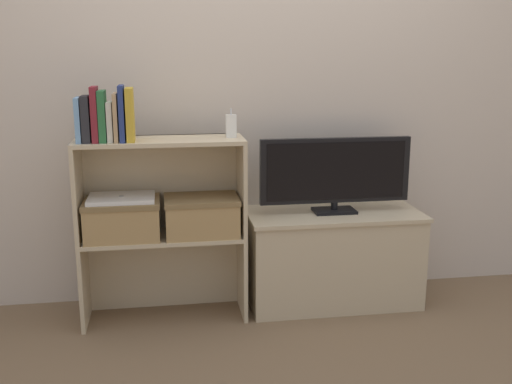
% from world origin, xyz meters
% --- Properties ---
extents(ground_plane, '(16.00, 16.00, 0.00)m').
position_xyz_m(ground_plane, '(0.00, 0.00, 0.00)').
color(ground_plane, brown).
extents(wall_back, '(10.00, 0.05, 2.40)m').
position_xyz_m(wall_back, '(0.00, 0.45, 1.20)').
color(wall_back, beige).
rests_on(wall_back, ground_plane).
extents(tv_stand, '(0.92, 0.43, 0.51)m').
position_xyz_m(tv_stand, '(0.43, 0.21, 0.25)').
color(tv_stand, '#CCB793').
rests_on(tv_stand, ground_plane).
extents(tv, '(0.80, 0.14, 0.40)m').
position_xyz_m(tv, '(0.43, 0.20, 0.72)').
color(tv, black).
rests_on(tv, tv_stand).
extents(bookshelf_lower_tier, '(0.81, 0.30, 0.44)m').
position_xyz_m(bookshelf_lower_tier, '(-0.47, 0.21, 0.28)').
color(bookshelf_lower_tier, '#CCB793').
rests_on(bookshelf_lower_tier, ground_plane).
extents(bookshelf_upper_tier, '(0.81, 0.30, 0.48)m').
position_xyz_m(bookshelf_upper_tier, '(-0.47, 0.21, 0.74)').
color(bookshelf_upper_tier, '#CCB793').
rests_on(bookshelf_upper_tier, bookshelf_lower_tier).
extents(book_skyblue, '(0.02, 0.13, 0.21)m').
position_xyz_m(book_skyblue, '(-0.84, 0.10, 1.03)').
color(book_skyblue, '#709ECC').
rests_on(book_skyblue, bookshelf_upper_tier).
extents(book_charcoal, '(0.04, 0.13, 0.21)m').
position_xyz_m(book_charcoal, '(-0.80, 0.10, 1.03)').
color(book_charcoal, '#232328').
rests_on(book_charcoal, bookshelf_upper_tier).
extents(book_maroon, '(0.03, 0.13, 0.25)m').
position_xyz_m(book_maroon, '(-0.76, 0.10, 1.05)').
color(book_maroon, maroon).
rests_on(book_maroon, bookshelf_upper_tier).
extents(book_forest, '(0.03, 0.13, 0.24)m').
position_xyz_m(book_forest, '(-0.73, 0.10, 1.04)').
color(book_forest, '#286638').
rests_on(book_forest, bookshelf_upper_tier).
extents(book_ivory, '(0.03, 0.12, 0.18)m').
position_xyz_m(book_ivory, '(-0.70, 0.10, 1.02)').
color(book_ivory, silver).
rests_on(book_ivory, bookshelf_upper_tier).
extents(book_tan, '(0.02, 0.16, 0.22)m').
position_xyz_m(book_tan, '(-0.67, 0.10, 1.04)').
color(book_tan, tan).
rests_on(book_tan, bookshelf_upper_tier).
extents(book_navy, '(0.02, 0.15, 0.26)m').
position_xyz_m(book_navy, '(-0.64, 0.10, 1.05)').
color(book_navy, navy).
rests_on(book_navy, bookshelf_upper_tier).
extents(book_mustard, '(0.03, 0.15, 0.25)m').
position_xyz_m(book_mustard, '(-0.60, 0.10, 1.05)').
color(book_mustard, gold).
rests_on(book_mustard, bookshelf_upper_tier).
extents(baby_monitor, '(0.05, 0.04, 0.14)m').
position_xyz_m(baby_monitor, '(-0.12, 0.15, 0.98)').
color(baby_monitor, white).
rests_on(baby_monitor, bookshelf_upper_tier).
extents(storage_basket_left, '(0.37, 0.27, 0.19)m').
position_xyz_m(storage_basket_left, '(-0.66, 0.14, 0.55)').
color(storage_basket_left, tan).
rests_on(storage_basket_left, bookshelf_lower_tier).
extents(storage_basket_right, '(0.37, 0.27, 0.19)m').
position_xyz_m(storage_basket_right, '(-0.28, 0.14, 0.55)').
color(storage_basket_right, tan).
rests_on(storage_basket_right, bookshelf_lower_tier).
extents(laptop, '(0.32, 0.23, 0.02)m').
position_xyz_m(laptop, '(-0.66, 0.14, 0.64)').
color(laptop, white).
rests_on(laptop, storage_basket_left).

